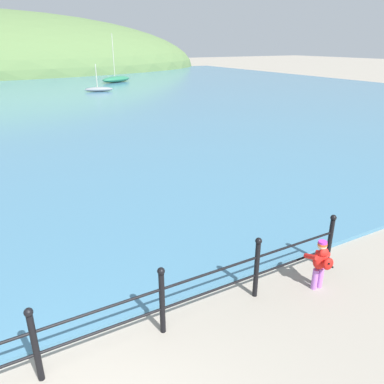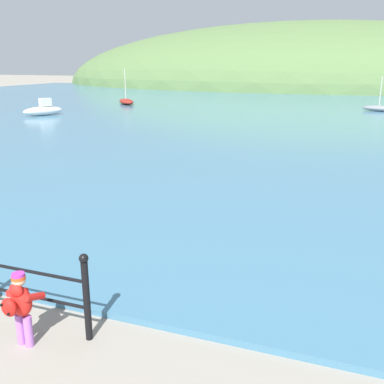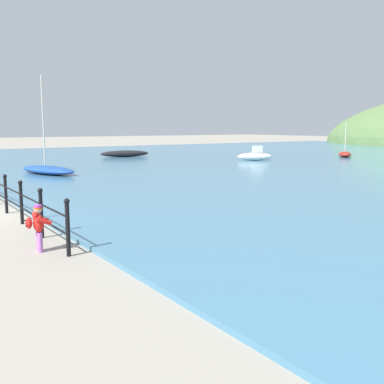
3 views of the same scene
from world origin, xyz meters
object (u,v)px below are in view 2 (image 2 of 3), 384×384
at_px(boat_white_sailboat, 43,110).
at_px(boat_far_right, 381,108).
at_px(boat_far_left, 126,101).
at_px(child_in_coat, 20,303).

distance_m(boat_white_sailboat, boat_far_right, 23.35).
xyz_separation_m(boat_white_sailboat, boat_far_left, (1.14, 9.23, -0.13)).
height_order(boat_white_sailboat, boat_far_right, boat_far_right).
xyz_separation_m(boat_far_right, boat_far_left, (-19.74, -1.24, 0.00)).
relative_size(boat_far_right, boat_far_left, 0.87).
bearing_deg(child_in_coat, boat_white_sailboat, 127.56).
height_order(child_in_coat, boat_far_left, boat_far_left).
bearing_deg(boat_white_sailboat, child_in_coat, -52.44).
bearing_deg(boat_far_right, boat_far_left, -176.40).
relative_size(child_in_coat, boat_white_sailboat, 0.38).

